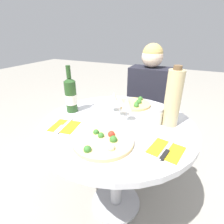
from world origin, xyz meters
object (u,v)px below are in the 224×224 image
Objects in this scene: pizza_large at (103,141)px; tall_carafe at (173,98)px; dining_table at (117,138)px; chair_behind_diner at (148,118)px; wine_bottle at (71,95)px; seated_diner at (145,112)px.

tall_carafe is (0.28, 0.35, 0.16)m from pizza_large.
tall_carafe reaches higher than dining_table.
chair_behind_diner is 2.52× the size of wine_bottle.
pizza_large is at bearing -33.61° from wine_bottle.
wine_bottle is (-0.38, -0.80, 0.46)m from chair_behind_diner.
wine_bottle is 0.90× the size of tall_carafe.
tall_carafe is (0.30, 0.12, 0.29)m from dining_table.
chair_behind_diner is at bearing 88.67° from dining_table.
wine_bottle is (-0.39, 0.26, 0.11)m from pizza_large.
chair_behind_diner is 0.70× the size of seated_diner.
tall_carafe is at bearing 111.98° from chair_behind_diner.
wine_bottle is 0.67m from tall_carafe.
pizza_large is (0.01, -0.92, 0.23)m from seated_diner.
dining_table is 3.09× the size of pizza_large.
pizza_large is (0.01, -1.05, 0.35)m from chair_behind_diner.
wine_bottle is at bearing 59.96° from seated_diner.
dining_table is 2.72× the size of tall_carafe.
seated_diner is (0.02, 0.68, -0.10)m from dining_table.
wine_bottle reaches higher than dining_table.
seated_diner is 0.74m from tall_carafe.
seated_diner is at bearing 90.00° from chair_behind_diner.
pizza_large is (0.02, -0.24, 0.13)m from dining_table.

